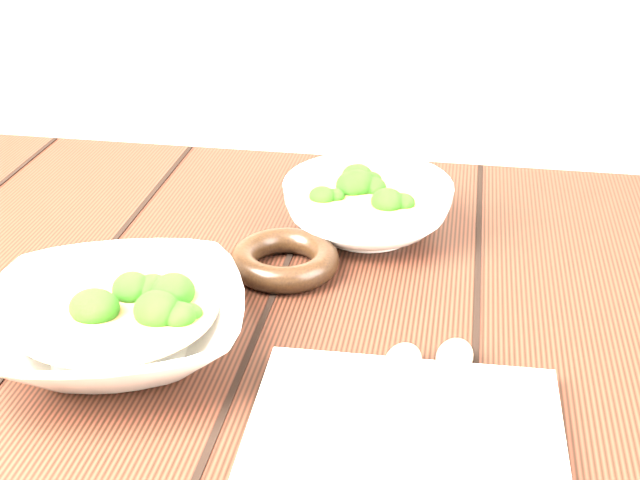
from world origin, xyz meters
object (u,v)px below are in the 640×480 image
Objects in this scene: soup_bowl_back at (367,206)px; napkin at (404,439)px; soup_bowl_front at (117,322)px; trivet at (285,260)px; table at (290,408)px.

soup_bowl_back is 0.90× the size of napkin.
trivet is (0.12, 0.17, -0.02)m from soup_bowl_front.
soup_bowl_front is 1.18× the size of napkin.
soup_bowl_front is (-0.14, -0.09, 0.15)m from table.
napkin is (0.26, -0.09, -0.02)m from soup_bowl_front.
table is 4.20× the size of soup_bowl_front.
soup_bowl_front is at bearing 160.31° from napkin.
trivet reaches higher than table.
soup_bowl_back reaches higher than napkin.
table is 0.24m from soup_bowl_back.
napkin is (0.13, -0.18, 0.13)m from table.
table is at bearing 123.85° from napkin.
soup_bowl_back is 0.13m from trivet.
soup_bowl_back is 1.92× the size of trivet.
napkin is at bearing -54.72° from table.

